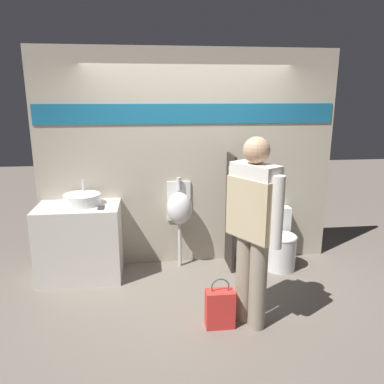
# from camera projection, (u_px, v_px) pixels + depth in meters

# --- Properties ---
(ground_plane) EXTENTS (16.00, 16.00, 0.00)m
(ground_plane) POSITION_uv_depth(u_px,v_px,m) (194.00, 281.00, 4.46)
(ground_plane) COLOR #70665B
(display_wall) EXTENTS (3.72, 0.07, 2.70)m
(display_wall) POSITION_uv_depth(u_px,v_px,m) (188.00, 160.00, 4.70)
(display_wall) COLOR #B2A893
(display_wall) RESTS_ON ground_plane
(sink_counter) EXTENTS (0.96, 0.60, 0.90)m
(sink_counter) POSITION_uv_depth(u_px,v_px,m) (80.00, 242.00, 4.46)
(sink_counter) COLOR silver
(sink_counter) RESTS_ON ground_plane
(sink_basin) EXTENTS (0.43, 0.43, 0.27)m
(sink_basin) POSITION_uv_depth(u_px,v_px,m) (82.00, 199.00, 4.39)
(sink_basin) COLOR silver
(sink_basin) RESTS_ON sink_counter
(cell_phone) EXTENTS (0.07, 0.14, 0.01)m
(cell_phone) POSITION_uv_depth(u_px,v_px,m) (101.00, 208.00, 4.26)
(cell_phone) COLOR #232328
(cell_phone) RESTS_ON sink_counter
(divider_near_counter) EXTENTS (0.03, 0.43, 1.46)m
(divider_near_counter) POSITION_uv_depth(u_px,v_px,m) (230.00, 212.00, 4.67)
(divider_near_counter) COLOR #28231E
(divider_near_counter) RESTS_ON ground_plane
(urinal_near_counter) EXTENTS (0.31, 0.27, 1.15)m
(urinal_near_counter) POSITION_uv_depth(u_px,v_px,m) (180.00, 208.00, 4.68)
(urinal_near_counter) COLOR silver
(urinal_near_counter) RESTS_ON ground_plane
(toilet) EXTENTS (0.39, 0.56, 0.88)m
(toilet) POSITION_uv_depth(u_px,v_px,m) (279.00, 244.00, 4.76)
(toilet) COLOR silver
(toilet) RESTS_ON ground_plane
(person_in_vest) EXTENTS (0.44, 0.55, 1.80)m
(person_in_vest) POSITION_uv_depth(u_px,v_px,m) (254.00, 220.00, 3.38)
(person_in_vest) COLOR gray
(person_in_vest) RESTS_ON ground_plane
(shopping_bag) EXTENTS (0.27, 0.15, 0.50)m
(shopping_bag) POSITION_uv_depth(u_px,v_px,m) (220.00, 308.00, 3.54)
(shopping_bag) COLOR red
(shopping_bag) RESTS_ON ground_plane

